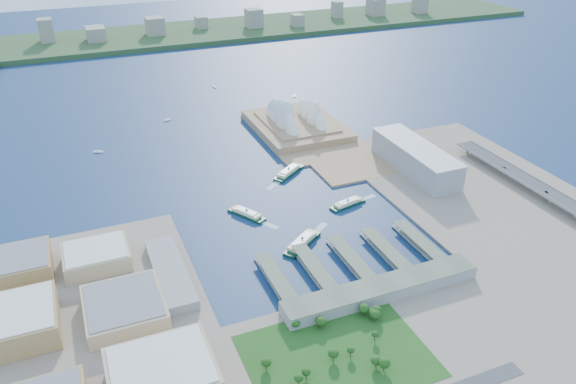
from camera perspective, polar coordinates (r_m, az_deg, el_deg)
name	(u,v)px	position (r m, az deg, el deg)	size (l,w,h in m)	color
ground	(309,230)	(643.70, 2.10, -3.88)	(3000.00, 3000.00, 0.00)	#0F2249
west_land	(90,352)	(518.83, -19.51, -15.07)	(220.00, 390.00, 3.00)	gray
south_land	(411,353)	(500.96, 12.44, -15.71)	(720.00, 180.00, 3.00)	gray
east_land	(505,209)	(730.83, 21.22, -1.60)	(240.00, 500.00, 3.00)	gray
peninsula	(303,133)	(892.91, 1.52, 5.98)	(135.00, 220.00, 3.00)	#997753
far_shore	(151,37)	(1527.77, -13.76, 15.07)	(2200.00, 260.00, 12.00)	#2D4926
opera_house	(297,111)	(897.74, 0.88, 8.21)	(134.00, 180.00, 58.00)	white
toaster_building	(415,158)	(782.87, 12.80, 3.35)	(45.00, 155.00, 35.00)	gray
expressway	(551,198)	(761.69, 25.15, -0.55)	(26.00, 340.00, 11.85)	gray
west_buildings	(83,313)	(536.03, -20.11, -11.43)	(200.00, 280.00, 27.00)	#997C4C
ferry_wharves	(351,259)	(591.31, 6.37, -6.83)	(184.00, 90.00, 9.30)	#4F5C45
terminal_building	(382,290)	(548.44, 9.48, -9.76)	(200.00, 28.00, 12.00)	gray
park	(337,349)	(481.96, 5.04, -15.58)	(150.00, 110.00, 16.00)	#194714
far_skyline	(151,25)	(1501.30, -13.78, 16.15)	(1900.00, 140.00, 55.00)	gray
ferry_a	(247,212)	(669.41, -4.23, -2.08)	(12.86, 50.52, 9.55)	#0C311F
ferry_b	(289,171)	(764.09, 0.08, 2.20)	(14.41, 56.61, 10.71)	#0C311F
ferry_c	(302,241)	(615.11, 1.46, -4.98)	(14.66, 57.57, 10.89)	#0C311F
ferry_d	(348,202)	(692.92, 6.09, -1.03)	(12.40, 48.72, 9.21)	#0C311F
boat_a	(98,151)	(875.82, -18.72, 3.92)	(3.64, 14.57, 2.81)	white
boat_b	(168,120)	(967.74, -12.13, 7.18)	(4.02, 11.48, 3.10)	white
boat_c	(294,96)	(1061.01, 0.64, 9.74)	(3.59, 12.32, 2.77)	white
boat_e	(214,87)	(1120.82, -7.50, 10.56)	(3.91, 12.30, 3.02)	white
car_b	(547,192)	(758.92, 24.78, 0.00)	(1.50, 4.30, 1.42)	slate
car_c	(505,167)	(803.73, 21.16, 2.35)	(2.06, 5.06, 1.47)	slate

